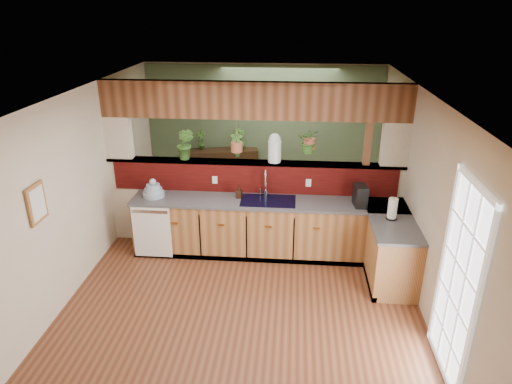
# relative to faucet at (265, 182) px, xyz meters

# --- Properties ---
(ground) EXTENTS (4.60, 7.00, 0.01)m
(ground) POSITION_rel_faucet_xyz_m (-0.20, -1.13, -1.14)
(ground) COLOR brown
(ground) RESTS_ON ground
(ceiling) EXTENTS (4.60, 7.00, 0.01)m
(ceiling) POSITION_rel_faucet_xyz_m (-0.20, -1.13, 1.46)
(ceiling) COLOR brown
(ceiling) RESTS_ON ground
(wall_back) EXTENTS (4.60, 0.02, 2.60)m
(wall_back) POSITION_rel_faucet_xyz_m (-0.20, 2.37, 0.16)
(wall_back) COLOR beige
(wall_back) RESTS_ON ground
(wall_left) EXTENTS (0.02, 7.00, 2.60)m
(wall_left) POSITION_rel_faucet_xyz_m (-2.50, -1.13, 0.16)
(wall_left) COLOR beige
(wall_left) RESTS_ON ground
(wall_right) EXTENTS (0.02, 7.00, 2.60)m
(wall_right) POSITION_rel_faucet_xyz_m (2.10, -1.13, 0.16)
(wall_right) COLOR beige
(wall_right) RESTS_ON ground
(pass_through_partition) EXTENTS (4.60, 0.21, 2.60)m
(pass_through_partition) POSITION_rel_faucet_xyz_m (-0.17, 0.21, 0.05)
(pass_through_partition) COLOR beige
(pass_through_partition) RESTS_ON ground
(pass_through_ledge) EXTENTS (4.60, 0.21, 0.04)m
(pass_through_ledge) POSITION_rel_faucet_xyz_m (-0.20, 0.22, 0.23)
(pass_through_ledge) COLOR brown
(pass_through_ledge) RESTS_ON ground
(header_beam) EXTENTS (4.60, 0.15, 0.55)m
(header_beam) POSITION_rel_faucet_xyz_m (-0.20, 0.22, 1.19)
(header_beam) COLOR brown
(header_beam) RESTS_ON ground
(sage_backwall) EXTENTS (4.55, 0.02, 2.55)m
(sage_backwall) POSITION_rel_faucet_xyz_m (-0.20, 2.35, 0.16)
(sage_backwall) COLOR #495F41
(sage_backwall) RESTS_ON ground
(countertop) EXTENTS (4.14, 1.52, 0.90)m
(countertop) POSITION_rel_faucet_xyz_m (0.64, -0.26, -0.69)
(countertop) COLOR brown
(countertop) RESTS_ON ground
(dishwasher) EXTENTS (0.58, 0.03, 0.82)m
(dishwasher) POSITION_rel_faucet_xyz_m (-1.68, -0.47, -0.68)
(dishwasher) COLOR white
(dishwasher) RESTS_ON ground
(navy_sink) EXTENTS (0.82, 0.50, 0.18)m
(navy_sink) POSITION_rel_faucet_xyz_m (0.05, -0.16, -0.32)
(navy_sink) COLOR black
(navy_sink) RESTS_ON countertop
(french_door) EXTENTS (0.06, 1.02, 2.16)m
(french_door) POSITION_rel_faucet_xyz_m (2.07, -2.43, -0.09)
(french_door) COLOR white
(french_door) RESTS_ON ground
(framed_print) EXTENTS (0.04, 0.35, 0.45)m
(framed_print) POSITION_rel_faucet_xyz_m (-2.47, -1.93, 0.41)
(framed_print) COLOR brown
(framed_print) RESTS_ON wall_left
(faucet) EXTENTS (0.19, 0.19, 0.44)m
(faucet) POSITION_rel_faucet_xyz_m (0.00, 0.00, 0.00)
(faucet) COLOR #B7B7B2
(faucet) RESTS_ON countertop
(dish_stack) EXTENTS (0.33, 0.33, 0.29)m
(dish_stack) POSITION_rel_faucet_xyz_m (-1.71, -0.14, -0.15)
(dish_stack) COLOR #90A2BA
(dish_stack) RESTS_ON countertop
(soap_dispenser) EXTENTS (0.10, 0.10, 0.19)m
(soap_dispenser) POSITION_rel_faucet_xyz_m (-0.40, -0.08, -0.14)
(soap_dispenser) COLOR #372114
(soap_dispenser) RESTS_ON countertop
(coffee_maker) EXTENTS (0.17, 0.28, 0.32)m
(coffee_maker) POSITION_rel_faucet_xyz_m (1.40, -0.23, -0.09)
(coffee_maker) COLOR black
(coffee_maker) RESTS_ON countertop
(paper_towel) EXTENTS (0.15, 0.15, 0.33)m
(paper_towel) POSITION_rel_faucet_xyz_m (1.78, -0.63, -0.09)
(paper_towel) COLOR black
(paper_towel) RESTS_ON countertop
(glass_jar) EXTENTS (0.20, 0.20, 0.45)m
(glass_jar) POSITION_rel_faucet_xyz_m (0.12, 0.22, 0.48)
(glass_jar) COLOR silver
(glass_jar) RESTS_ON pass_through_ledge
(ledge_plant_left) EXTENTS (0.33, 0.29, 0.50)m
(ledge_plant_left) POSITION_rel_faucet_xyz_m (-1.25, 0.22, 0.50)
(ledge_plant_left) COLOR #2E571E
(ledge_plant_left) RESTS_ON pass_through_ledge
(hanging_plant_a) EXTENTS (0.22, 0.18, 0.51)m
(hanging_plant_a) POSITION_rel_faucet_xyz_m (-0.46, 0.22, 0.63)
(hanging_plant_a) COLOR brown
(hanging_plant_a) RESTS_ON header_beam
(hanging_plant_b) EXTENTS (0.37, 0.33, 0.50)m
(hanging_plant_b) POSITION_rel_faucet_xyz_m (0.64, 0.22, 0.76)
(hanging_plant_b) COLOR brown
(hanging_plant_b) RESTS_ON header_beam
(shelving_console) EXTENTS (1.43, 0.68, 0.92)m
(shelving_console) POSITION_rel_faucet_xyz_m (-0.99, 2.12, -0.64)
(shelving_console) COLOR black
(shelving_console) RESTS_ON ground
(shelf_plant_a) EXTENTS (0.23, 0.19, 0.38)m
(shelf_plant_a) POSITION_rel_faucet_xyz_m (-1.41, 2.12, 0.01)
(shelf_plant_a) COLOR #2E571E
(shelf_plant_a) RESTS_ON shelving_console
(shelf_plant_b) EXTENTS (0.30, 0.30, 0.43)m
(shelf_plant_b) POSITION_rel_faucet_xyz_m (-0.66, 2.12, 0.04)
(shelf_plant_b) COLOR #2E571E
(shelf_plant_b) RESTS_ON shelving_console
(floor_plant) EXTENTS (0.83, 0.77, 0.78)m
(floor_plant) POSITION_rel_faucet_xyz_m (0.56, 0.92, -0.75)
(floor_plant) COLOR #2E571E
(floor_plant) RESTS_ON ground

